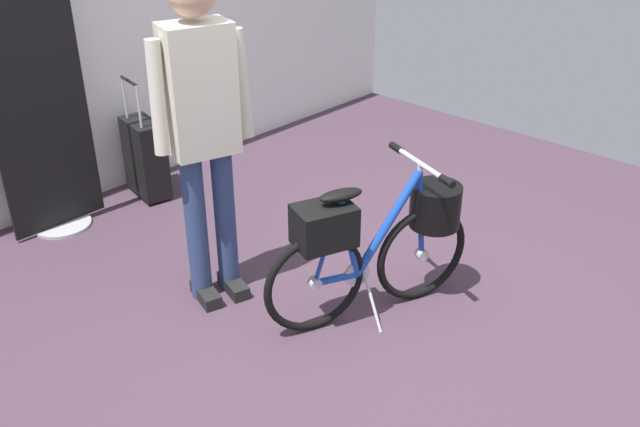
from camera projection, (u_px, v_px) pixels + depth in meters
ground_plane at (358, 340)px, 3.39m from camera, size 6.08×6.08×0.00m
floor_banner_stand at (39, 108)px, 4.04m from camera, size 0.60×0.36×1.76m
folding_bike_foreground at (379, 238)px, 3.42m from camera, size 1.09×0.58×0.81m
visitor_near_wall at (203, 123)px, 3.31m from camera, size 0.51×0.34×1.69m
rolling_suitcase at (145, 157)px, 4.67m from camera, size 0.24×0.39×0.83m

